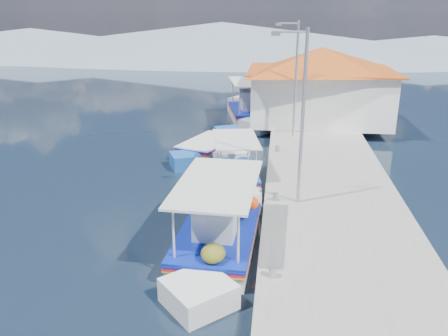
# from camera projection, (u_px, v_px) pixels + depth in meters

# --- Properties ---
(ground) EXTENTS (160.00, 160.00, 0.00)m
(ground) POSITION_uv_depth(u_px,v_px,m) (159.00, 233.00, 15.13)
(ground) COLOR black
(ground) RESTS_ON ground
(quay) EXTENTS (5.00, 44.00, 0.50)m
(quay) POSITION_uv_depth(u_px,v_px,m) (325.00, 172.00, 19.99)
(quay) COLOR gray
(quay) RESTS_ON ground
(bollards) EXTENTS (0.20, 17.20, 0.30)m
(bollards) POSITION_uv_depth(u_px,v_px,m) (277.00, 167.00, 19.39)
(bollards) COLOR #A5A8AD
(bollards) RESTS_ON quay
(main_caique) EXTENTS (2.44, 7.71, 2.54)m
(main_caique) POSITION_uv_depth(u_px,v_px,m) (218.00, 236.00, 13.90)
(main_caique) COLOR silver
(main_caique) RESTS_ON ground
(caique_green_canopy) EXTENTS (2.45, 5.79, 2.20)m
(caique_green_canopy) POSITION_uv_depth(u_px,v_px,m) (236.00, 175.00, 19.37)
(caique_green_canopy) COLOR silver
(caique_green_canopy) RESTS_ON ground
(caique_blue_hull) EXTENTS (3.27, 5.98, 1.13)m
(caique_blue_hull) POSITION_uv_depth(u_px,v_px,m) (208.00, 148.00, 23.18)
(caique_blue_hull) COLOR #1B54A7
(caique_blue_hull) RESTS_ON ground
(caique_far) EXTENTS (3.56, 8.07, 2.89)m
(caique_far) POSITION_uv_depth(u_px,v_px,m) (250.00, 112.00, 30.20)
(caique_far) COLOR silver
(caique_far) RESTS_ON ground
(harbor_building) EXTENTS (10.49, 10.49, 4.40)m
(harbor_building) POSITION_uv_depth(u_px,v_px,m) (320.00, 83.00, 27.54)
(harbor_building) COLOR white
(harbor_building) RESTS_ON quay
(lamp_post_near) EXTENTS (1.21, 0.14, 6.00)m
(lamp_post_near) POSITION_uv_depth(u_px,v_px,m) (300.00, 110.00, 15.21)
(lamp_post_near) COLOR #A5A8AD
(lamp_post_near) RESTS_ON quay
(lamp_post_far) EXTENTS (1.21, 0.14, 6.00)m
(lamp_post_far) POSITION_uv_depth(u_px,v_px,m) (294.00, 74.00, 23.63)
(lamp_post_far) COLOR #A5A8AD
(lamp_post_far) RESTS_ON quay
(mountain_ridge) EXTENTS (171.40, 96.00, 5.50)m
(mountain_ridge) POSITION_uv_depth(u_px,v_px,m) (301.00, 45.00, 66.13)
(mountain_ridge) COLOR slate
(mountain_ridge) RESTS_ON ground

